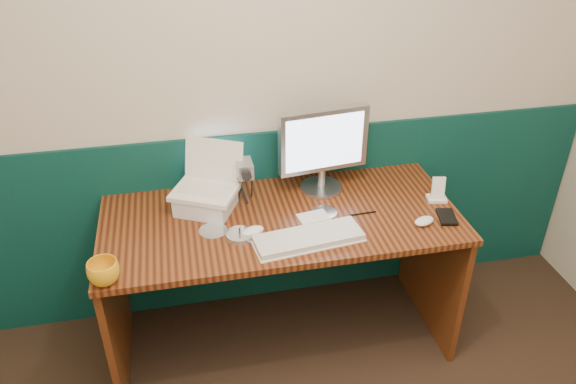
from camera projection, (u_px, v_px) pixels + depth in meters
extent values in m
cube|color=beige|center=(257.00, 82.00, 2.55)|extent=(3.50, 0.04, 2.50)
cube|color=#073129|center=(261.00, 220.00, 2.93)|extent=(3.48, 0.02, 1.00)
cube|color=#37140A|center=(282.00, 281.00, 2.71)|extent=(1.60, 0.70, 0.75)
cube|color=silver|center=(206.00, 202.00, 2.54)|extent=(0.31, 0.29, 0.08)
cube|color=silver|center=(308.00, 239.00, 2.35)|extent=(0.47, 0.21, 0.03)
ellipsoid|color=white|center=(424.00, 221.00, 2.45)|extent=(0.11, 0.09, 0.03)
ellipsoid|color=white|center=(253.00, 231.00, 2.38)|extent=(0.12, 0.10, 0.04)
imported|color=orange|center=(104.00, 272.00, 2.11)|extent=(0.15, 0.15, 0.10)
cylinder|color=silver|center=(240.00, 235.00, 2.37)|extent=(0.12, 0.12, 0.02)
cylinder|color=silver|center=(213.00, 230.00, 2.42)|extent=(0.12, 0.12, 0.00)
cylinder|color=silver|center=(324.00, 212.00, 2.54)|extent=(0.12, 0.12, 0.00)
cylinder|color=black|center=(363.00, 213.00, 2.53)|extent=(0.13, 0.01, 0.01)
cube|color=white|center=(313.00, 217.00, 2.51)|extent=(0.15, 0.11, 0.00)
cube|color=white|center=(436.00, 199.00, 2.63)|extent=(0.10, 0.08, 0.02)
cube|color=white|center=(438.00, 188.00, 2.59)|extent=(0.06, 0.04, 0.10)
cube|color=black|center=(447.00, 217.00, 2.50)|extent=(0.10, 0.14, 0.01)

